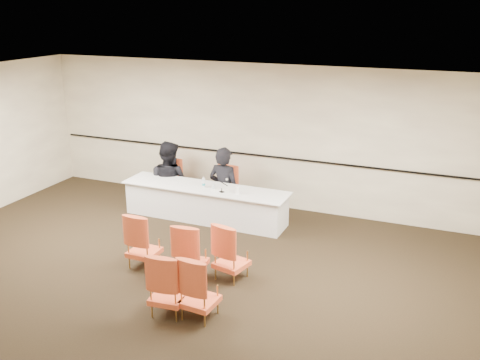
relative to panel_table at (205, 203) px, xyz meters
The scene contains 19 objects.
floor 2.88m from the panel_table, 75.91° to the right, with size 10.00×10.00×0.00m, color black.
ceiling 3.90m from the panel_table, 75.91° to the right, with size 10.00×10.00×0.00m, color white.
wall_back 1.83m from the panel_table, 60.52° to the left, with size 10.00×0.04×3.00m, color #B5A78E.
wall_rail 1.57m from the panel_table, 59.70° to the left, with size 9.80×0.04×0.03m, color black.
panel_table is the anchor object (origin of this frame).
panelist_main 0.56m from the panel_table, 70.24° to the left, with size 0.70×0.46×1.92m, color black.
panelist_main_chair 0.57m from the panel_table, 70.24° to the left, with size 0.50×0.50×0.95m, color #C64723, non-canonical shape.
panelist_second 1.25m from the panel_table, 154.66° to the left, with size 0.94×0.73×1.94m, color black.
panelist_second_chair 1.25m from the panel_table, 154.66° to the left, with size 0.50×0.50×0.95m, color #C64723, non-canonical shape.
papers 0.52m from the panel_table, 11.38° to the right, with size 0.30×0.22×0.00m, color white.
microphone 0.67m from the panel_table, 20.13° to the right, with size 0.09×0.19×0.26m, color black, non-canonical shape.
water_bottle 0.45m from the panel_table, 131.24° to the right, with size 0.06×0.06×0.21m, color teal, non-canonical shape.
drinking_glass 0.44m from the panel_table, ahead, with size 0.06×0.06×0.10m, color silver.
coffee_cup 0.87m from the panel_table, ahead, with size 0.09×0.09×0.14m, color white.
aud_chair_front_left 2.21m from the panel_table, 90.95° to the right, with size 0.50×0.50×0.95m, color #C64723, non-canonical shape.
aud_chair_front_mid 2.45m from the panel_table, 69.22° to the right, with size 0.50×0.50×0.95m, color #C64723, non-canonical shape.
aud_chair_front_right 2.51m from the panel_table, 54.50° to the right, with size 0.50×0.50×0.95m, color #C64723, non-canonical shape.
aud_chair_back_mid 3.46m from the panel_table, 72.40° to the right, with size 0.50×0.50×0.95m, color #C64723, non-canonical shape.
aud_chair_back_right 3.55m from the panel_table, 65.16° to the right, with size 0.50×0.50×0.95m, color #C64723, non-canonical shape.
Camera 1 is at (3.77, -6.19, 4.14)m, focal length 40.00 mm.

